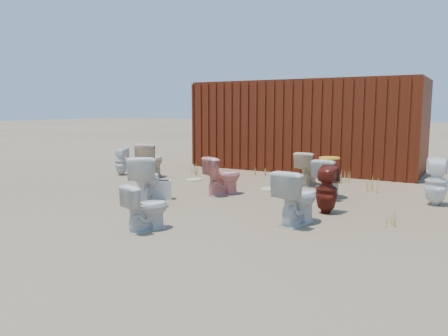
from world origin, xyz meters
The scene contains 22 objects.
ground centered at (0.00, 0.00, 0.00)m, with size 100.00×100.00×0.00m, color brown.
shipping_container centered at (0.00, 5.20, 1.20)m, with size 6.00×2.40×2.40m, color #51150D.
toilet_front_a centered at (-0.90, -0.60, 0.42)m, with size 0.47×0.83×0.85m, color white.
toilet_front_pink centered at (-0.12, 0.76, 0.37)m, with size 0.42×0.73×0.75m, color pink.
toilet_front_c centered at (0.24, -1.94, 0.32)m, with size 0.36×0.63×0.65m, color silver.
toilet_front_maroon centered at (2.08, 0.28, 0.38)m, with size 0.34×0.35×0.76m, color #5C180F.
toilet_front_e centered at (1.91, -0.58, 0.40)m, with size 0.45×0.78×0.80m, color silver.
toilet_back_a centered at (-3.60, 1.64, 0.34)m, with size 0.31×0.32×0.69m, color silver.
toilet_back_beige_left centered at (-2.64, 1.65, 0.43)m, with size 0.48×0.83×0.85m, color beige.
toilet_back_beige_right centered at (0.95, 2.61, 0.37)m, with size 0.41×0.72×0.74m, color beige.
toilet_back_yellowlid centered at (1.76, 1.47, 0.37)m, with size 0.41×0.73×0.74m, color silver.
toilet_back_e centered at (3.54, 1.80, 0.41)m, with size 0.37×0.38×0.82m, color white.
yellow_lid centered at (1.76, 1.47, 0.76)m, with size 0.38×0.47×0.03m, color gold.
loose_tank centered at (-0.94, -0.23, 0.17)m, with size 0.50×0.20×0.35m, color silver.
loose_lid_near centered at (0.47, 1.70, 0.01)m, with size 0.38×0.49×0.02m, color #C8BE91.
loose_lid_far centered at (-1.57, 1.91, 0.01)m, with size 0.36×0.47×0.02m, color #C6BC8F.
weed_clump_a centered at (-2.09, 2.64, 0.14)m, with size 0.36×0.36×0.27m, color #AB9F44.
weed_clump_b centered at (0.57, 2.41, 0.15)m, with size 0.32×0.32×0.30m, color #AB9F44.
weed_clump_c centered at (2.38, 2.54, 0.16)m, with size 0.36×0.36×0.32m, color #AB9F44.
weed_clump_d centered at (-0.54, 3.41, 0.12)m, with size 0.30×0.30×0.24m, color #AB9F44.
weed_clump_e centered at (1.58, 3.30, 0.17)m, with size 0.34×0.34×0.33m, color #AB9F44.
weed_clump_f centered at (3.12, 0.03, 0.11)m, with size 0.28×0.28×0.21m, color #AB9F44.
Camera 1 is at (4.11, -6.46, 1.67)m, focal length 35.00 mm.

